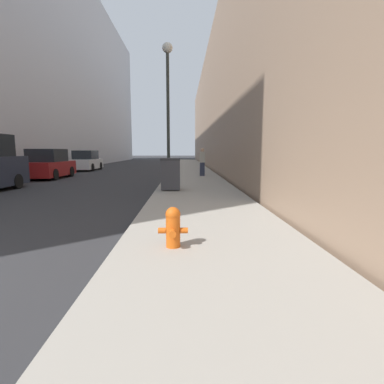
% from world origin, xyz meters
% --- Properties ---
extents(sidewalk_right, '(3.21, 60.00, 0.16)m').
position_xyz_m(sidewalk_right, '(5.75, 18.00, 0.08)').
color(sidewalk_right, '#9E998E').
rests_on(sidewalk_right, ground).
extents(building_left_glass, '(12.00, 60.00, 19.64)m').
position_xyz_m(building_left_glass, '(-10.80, 26.00, 9.82)').
color(building_left_glass, '#BCBCC1').
rests_on(building_left_glass, ground).
extents(building_right_stone, '(12.00, 60.00, 11.19)m').
position_xyz_m(building_right_stone, '(13.46, 26.00, 5.59)').
color(building_right_stone, '#9E7F66').
rests_on(building_right_stone, ground).
extents(fire_hydrant, '(0.46, 0.35, 0.63)m').
position_xyz_m(fire_hydrant, '(5.07, 1.50, 0.49)').
color(fire_hydrant, '#D15614').
rests_on(fire_hydrant, sidewalk_right).
extents(trash_bin, '(0.72, 0.69, 1.21)m').
position_xyz_m(trash_bin, '(4.74, 8.32, 0.78)').
color(trash_bin, '#3D3D42').
rests_on(trash_bin, sidewalk_right).
extents(lamppost, '(0.47, 0.47, 6.30)m').
position_xyz_m(lamppost, '(4.52, 11.19, 4.23)').
color(lamppost, '#2D332D').
rests_on(lamppost, sidewalk_right).
extents(parked_sedan_near, '(1.97, 4.05, 1.75)m').
position_xyz_m(parked_sedan_near, '(-2.87, 15.12, 0.79)').
color(parked_sedan_near, maroon).
rests_on(parked_sedan_near, ground).
extents(parked_sedan_far, '(1.89, 4.03, 1.66)m').
position_xyz_m(parked_sedan_far, '(-2.99, 22.48, 0.75)').
color(parked_sedan_far, silver).
rests_on(parked_sedan_far, ground).
extents(pedestrian_on_sidewalk, '(0.33, 0.22, 1.64)m').
position_xyz_m(pedestrian_on_sidewalk, '(6.34, 14.81, 0.98)').
color(pedestrian_on_sidewalk, '#2D3347').
rests_on(pedestrian_on_sidewalk, sidewalk_right).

